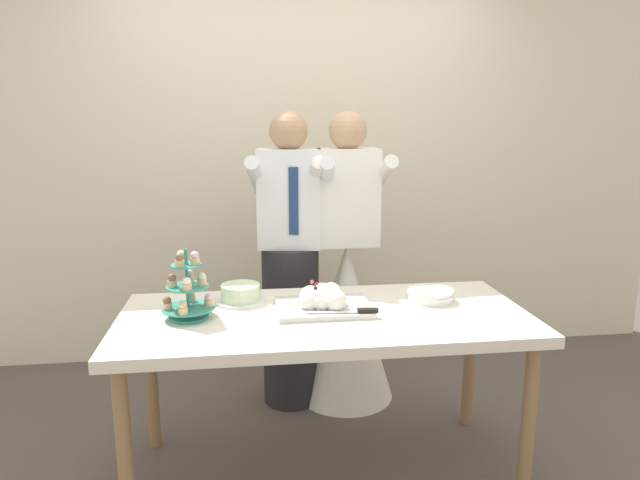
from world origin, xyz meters
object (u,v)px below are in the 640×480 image
cupcake_stand (188,292)px  person_groom (290,277)px  dessert_table (325,329)px  round_cake (240,294)px  person_bride (346,301)px  plate_stack (430,295)px  main_cake_tray (323,301)px

cupcake_stand → person_groom: (0.49, 0.69, -0.15)m
dessert_table → round_cake: bearing=150.2°
dessert_table → person_bride: (0.23, 0.73, -0.12)m
person_groom → dessert_table: bearing=-82.3°
round_cake → plate_stack: bearing=-5.9°
cupcake_stand → person_groom: 0.86m
dessert_table → plate_stack: bearing=12.9°
main_cake_tray → plate_stack: size_ratio=2.04×
round_cake → main_cake_tray: bearing=-24.4°
cupcake_stand → plate_stack: cupcake_stand is taller
person_bride → round_cake: bearing=-139.1°
cupcake_stand → plate_stack: 1.12m
plate_stack → person_bride: size_ratio=0.13×
round_cake → person_groom: (0.27, 0.50, -0.07)m
main_cake_tray → person_bride: (0.23, 0.68, -0.24)m
cupcake_stand → person_bride: bearing=40.9°
person_bride → dessert_table: bearing=-107.2°
main_cake_tray → plate_stack: main_cake_tray is taller
dessert_table → person_groom: (-0.10, 0.71, 0.05)m
plate_stack → person_groom: person_groom is taller
plate_stack → person_groom: 0.86m
cupcake_stand → person_groom: bearing=54.5°
person_groom → cupcake_stand: bearing=-125.5°
person_bride → person_groom: bearing=-177.5°
plate_stack → cupcake_stand: bearing=-174.9°
plate_stack → person_groom: size_ratio=0.13×
plate_stack → person_bride: bearing=115.9°
plate_stack → person_bride: 0.71m
main_cake_tray → person_bride: bearing=71.5°
plate_stack → dessert_table: bearing=-167.1°
person_groom → main_cake_tray: bearing=-82.0°
dessert_table → person_bride: person_bride is taller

